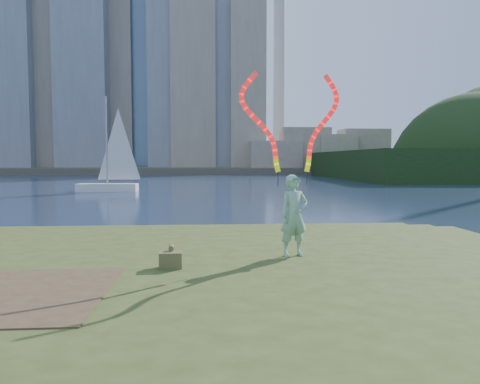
{
  "coord_description": "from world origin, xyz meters",
  "views": [
    {
      "loc": [
        0.91,
        -10.19,
        2.79
      ],
      "look_at": [
        1.68,
        1.0,
        2.0
      ],
      "focal_mm": 35.0,
      "sensor_mm": 36.0,
      "label": 1
    }
  ],
  "objects": [
    {
      "name": "grassy_knoll",
      "position": [
        0.0,
        -2.3,
        0.34
      ],
      "size": [
        20.0,
        18.0,
        0.8
      ],
      "color": "#364518",
      "rests_on": "ground"
    },
    {
      "name": "far_shore",
      "position": [
        0.0,
        95.0,
        0.6
      ],
      "size": [
        320.0,
        40.0,
        1.2
      ],
      "primitive_type": "cube",
      "color": "#4C4738",
      "rests_on": "ground"
    },
    {
      "name": "sailboat",
      "position": [
        -7.58,
        31.23,
        1.43
      ],
      "size": [
        5.48,
        1.8,
        8.29
      ],
      "rotation": [
        0.0,
        0.0,
        -0.03
      ],
      "color": "silver",
      "rests_on": "ground"
    },
    {
      "name": "ground",
      "position": [
        0.0,
        0.0,
        0.0
      ],
      "size": [
        320.0,
        320.0,
        0.0
      ],
      "primitive_type": "plane",
      "color": "#1A2741",
      "rests_on": "ground"
    },
    {
      "name": "woman_with_ribbons",
      "position": [
        2.66,
        -0.74,
        2.2
      ],
      "size": [
        1.98,
        0.72,
        4.05
      ],
      "rotation": [
        0.0,
        0.0,
        0.31
      ],
      "color": "#1D7140",
      "rests_on": "grassy_knoll"
    },
    {
      "name": "canvas_bag",
      "position": [
        0.22,
        -1.68,
        0.96
      ],
      "size": [
        0.43,
        0.48,
        0.39
      ],
      "rotation": [
        0.0,
        0.0,
        0.05
      ],
      "color": "brown",
      "rests_on": "grassy_knoll"
    },
    {
      "name": "observation_tower",
      "position": [
        18.0,
        102.0,
        39.11
      ],
      "size": [
        10.0,
        10.0,
        58.0
      ],
      "color": "silver",
      "rests_on": "far_shore"
    }
  ]
}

